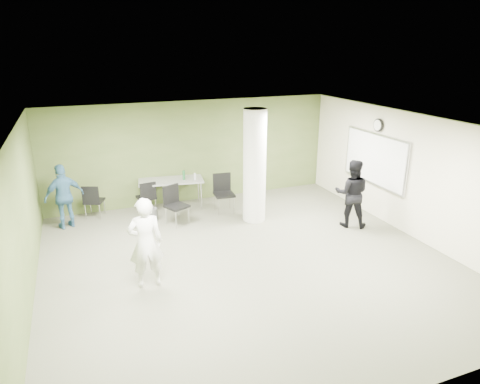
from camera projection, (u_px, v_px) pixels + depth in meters
name	position (u px, v px, depth m)	size (l,w,h in m)	color
floor	(248.00, 261.00, 8.76)	(8.00, 8.00, 0.00)	#565544
ceiling	(249.00, 125.00, 7.84)	(8.00, 8.00, 0.00)	white
wall_back	(193.00, 152.00, 11.82)	(8.00, 0.02, 2.80)	#475A2A
wall_left	(20.00, 228.00, 6.92)	(0.02, 8.00, 2.80)	#475A2A
wall_right_cream	(411.00, 175.00, 9.69)	(0.02, 8.00, 2.80)	beige
column	(255.00, 166.00, 10.41)	(0.56, 0.56, 2.80)	silver
whiteboard	(375.00, 159.00, 10.68)	(0.05, 2.30, 1.30)	silver
wall_clock	(378.00, 125.00, 10.40)	(0.06, 0.32, 0.32)	black
folding_table	(172.00, 182.00, 11.38)	(1.78, 0.99, 1.05)	gray
wastebasket	(152.00, 215.00, 10.73)	(0.28, 0.28, 0.33)	#4C4C4C
chair_back_left	(93.00, 199.00, 10.78)	(0.58, 0.58, 0.89)	black
chair_back_right	(147.00, 195.00, 11.07)	(0.50, 0.50, 0.88)	black
chair_table_left	(174.00, 202.00, 10.46)	(0.64, 0.64, 0.96)	black
chair_table_right	(223.00, 190.00, 11.25)	(0.54, 0.54, 1.01)	black
woman_white	(146.00, 243.00, 7.62)	(0.62, 0.41, 1.71)	white
man_black	(352.00, 193.00, 10.23)	(0.81, 0.63, 1.66)	black
man_blue	(64.00, 196.00, 10.16)	(0.92, 0.38, 1.58)	#38678C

